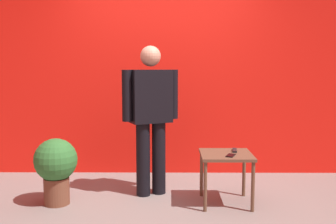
# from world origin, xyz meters

# --- Properties ---
(ground_plane) EXTENTS (12.00, 12.00, 0.00)m
(ground_plane) POSITION_xyz_m (0.00, 0.00, 0.00)
(ground_plane) COLOR gray
(back_wall_red) EXTENTS (5.36, 0.12, 2.75)m
(back_wall_red) POSITION_xyz_m (0.00, 1.51, 1.38)
(back_wall_red) COLOR red
(back_wall_red) RESTS_ON ground_plane
(standing_person) EXTENTS (0.63, 0.38, 1.64)m
(standing_person) POSITION_xyz_m (-0.10, 0.58, 0.92)
(standing_person) COLOR black
(standing_person) RESTS_ON ground_plane
(side_table) EXTENTS (0.52, 0.52, 0.53)m
(side_table) POSITION_xyz_m (0.69, 0.29, 0.45)
(side_table) COLOR brown
(side_table) RESTS_ON ground_plane
(cell_phone) EXTENTS (0.12, 0.16, 0.01)m
(cell_phone) POSITION_xyz_m (0.71, 0.18, 0.53)
(cell_phone) COLOR black
(cell_phone) RESTS_ON side_table
(tv_remote) EXTENTS (0.07, 0.17, 0.02)m
(tv_remote) POSITION_xyz_m (0.79, 0.40, 0.54)
(tv_remote) COLOR black
(tv_remote) RESTS_ON side_table
(potted_plant) EXTENTS (0.44, 0.44, 0.69)m
(potted_plant) POSITION_xyz_m (-1.06, 0.26, 0.41)
(potted_plant) COLOR brown
(potted_plant) RESTS_ON ground_plane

